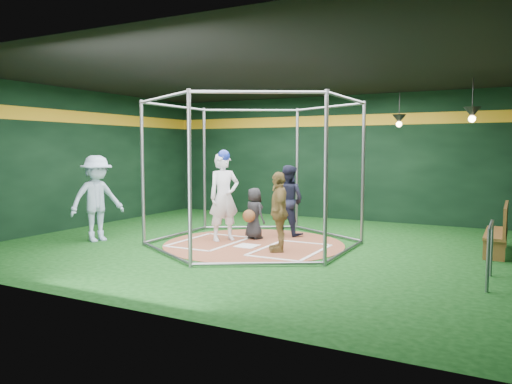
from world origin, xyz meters
The scene contains 15 objects.
room_shell centered at (0.00, 0.01, 1.75)m, with size 10.10×9.10×3.53m.
clay_disc centered at (0.00, 0.00, 0.01)m, with size 3.80×3.80×0.01m, color brown.
home_plate centered at (0.00, -0.30, 0.02)m, with size 0.43×0.43×0.01m, color white.
batter_box_left centered at (-0.95, -0.25, 0.02)m, with size 1.17×1.77×0.01m.
batter_box_right centered at (0.95, -0.25, 0.02)m, with size 1.17×1.77×0.01m.
batting_cage centered at (0.00, 0.00, 1.50)m, with size 4.05×4.67×3.00m.
pendant_lamp_near centered at (2.20, 3.60, 2.74)m, with size 0.34×0.34×0.90m.
pendant_lamp_far centered at (4.00, 2.00, 2.74)m, with size 0.34×0.34×0.90m.
batter_figure centered at (-0.76, 0.05, 0.99)m, with size 0.77×0.83×1.98m.
visitor_leopard centered at (0.78, -0.43, 0.79)m, with size 0.91×0.38×1.55m, color #A38646.
catcher_figure centered at (-0.27, 0.52, 0.58)m, with size 0.65×0.67×1.13m.
umpire centered at (0.21, 1.30, 0.82)m, with size 0.79×0.61×1.62m, color black.
bystander_blue centered at (-3.19, -1.25, 0.93)m, with size 1.21×0.69×1.87m, color #A2BBD6.
dugout_bench centered at (4.62, 1.38, 0.49)m, with size 0.38×1.65×0.96m.
steel_railing centered at (4.55, -1.08, 0.60)m, with size 0.05×1.05×0.91m.
Camera 1 is at (4.86, -9.17, 2.02)m, focal length 35.00 mm.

